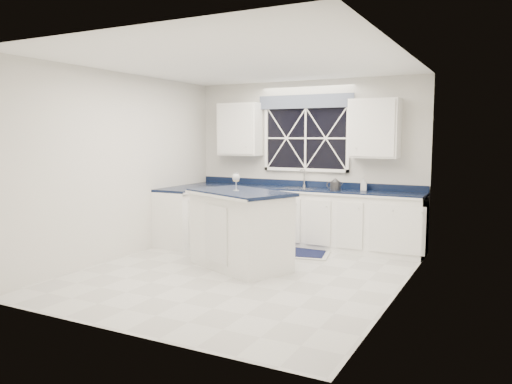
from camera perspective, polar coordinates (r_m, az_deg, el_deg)
The scene contains 13 objects.
ground at distance 6.61m, azimuth -1.68°, elevation -9.25°, with size 4.50×4.50×0.00m, color beige.
back_wall at distance 8.42m, azimuth 5.78°, elevation 3.41°, with size 4.00×0.10×2.70m, color silver.
base_cabinets at distance 8.22m, azimuth 2.36°, elevation -2.95°, with size 3.99×1.60×0.90m.
countertop at distance 8.17m, azimuth 4.96°, elevation 0.31°, with size 3.98×0.64×0.04m, color black.
dishwasher at distance 8.72m, azimuth -1.77°, elevation -2.67°, with size 0.60×0.58×0.82m, color black.
window at distance 8.36m, azimuth 5.69°, elevation 6.69°, with size 1.65×0.09×1.26m.
upper_cabinets at distance 8.25m, azimuth 5.38°, elevation 7.18°, with size 3.10×0.34×0.90m.
faucet at distance 8.34m, azimuth 5.49°, elevation 1.65°, with size 0.05×0.20×0.30m.
island at distance 6.80m, azimuth -1.77°, elevation -4.25°, with size 1.63×1.35×1.05m.
rug at distance 7.75m, azimuth 3.77°, elevation -6.84°, with size 1.37×1.00×0.02m.
kettle at distance 7.93m, azimuth 9.03°, elevation 0.86°, with size 0.27×0.17×0.19m.
wine_glass at distance 6.74m, azimuth -2.29°, elevation 1.58°, with size 0.10×0.10×0.24m.
soap_bottle at distance 7.97m, azimuth 12.22°, elevation 0.89°, with size 0.09×0.09×0.20m, color silver.
Camera 1 is at (3.10, -5.56, 1.78)m, focal length 35.00 mm.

